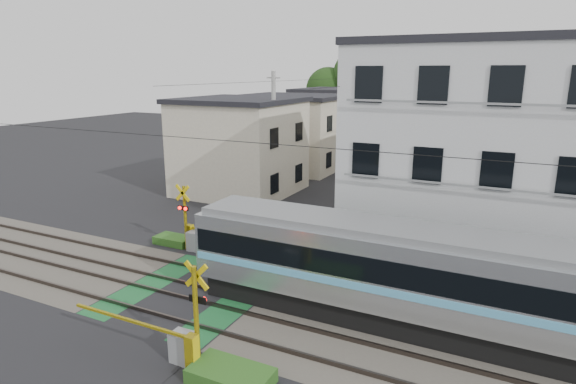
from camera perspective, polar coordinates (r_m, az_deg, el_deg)
The scene contains 12 objects.
ground at distance 18.59m, azimuth -11.37°, elevation -11.67°, with size 120.00×120.00×0.00m, color black.
track_bed at distance 18.57m, azimuth -11.38°, elevation -11.57°, with size 120.00×120.00×0.14m.
commuter_train at distance 15.75m, azimuth 16.46°, elevation -9.86°, with size 15.98×2.53×3.32m.
crossing_signal_near at distance 14.31m, azimuth -12.19°, elevation -16.88°, with size 4.74×0.65×3.09m.
crossing_signal_far at distance 22.46m, azimuth -11.05°, elevation -5.07°, with size 4.74×0.65×3.09m.
apartment_block at distance 22.91m, azimuth 21.15°, elevation 4.80°, with size 10.20×8.36×9.30m.
houses_row at distance 40.61m, azimuth 11.64°, elevation 7.16°, with size 22.07×31.35×6.80m.
tree_hill at distance 63.30m, azimuth 17.90°, elevation 11.39°, with size 40.00×11.04×11.91m.
catenary at distance 14.52m, azimuth 7.14°, elevation -3.24°, with size 60.00×5.04×7.00m.
utility_poles at distance 38.09m, azimuth 8.65°, elevation 8.11°, with size 7.90×42.00×8.00m.
pedestrian at distance 45.41m, azimuth 11.44°, elevation 4.71°, with size 0.55×0.36×1.50m, color #22252B.
weed_patches at distance 17.50m, azimuth -6.90°, elevation -12.51°, with size 10.25×8.80×0.40m.
Camera 1 is at (10.48, -13.09, 8.02)m, focal length 30.00 mm.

